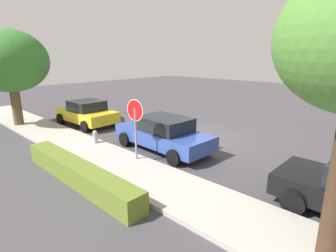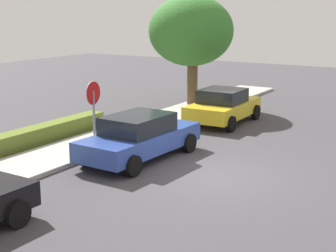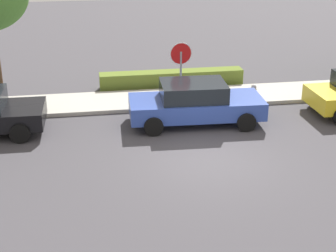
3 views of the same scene
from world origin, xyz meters
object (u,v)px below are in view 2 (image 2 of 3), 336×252
Objects in this scene: street_tree_mid_block at (191,31)px; fire_hydrant at (142,126)px; stop_sign at (94,104)px; parked_car_yellow at (223,106)px; parked_car_blue at (139,137)px.

street_tree_mid_block reaches higher than fire_hydrant.
parked_car_yellow is (6.44, -1.65, -0.96)m from stop_sign.
parked_car_yellow is 4.83m from street_tree_mid_block.
fire_hydrant is (-3.60, 1.68, -0.38)m from parked_car_yellow.
fire_hydrant is (2.85, 0.03, -1.33)m from stop_sign.
street_tree_mid_block is at bearing 50.23° from parked_car_yellow.
stop_sign is 3.42× the size of fire_hydrant.
parked_car_blue is 6.46× the size of fire_hydrant.
stop_sign is 0.53× the size of parked_car_blue.
street_tree_mid_block is 7.01m from fire_hydrant.
fire_hydrant is at bearing 155.03° from parked_car_yellow.
street_tree_mid_block is 7.52× the size of fire_hydrant.
parked_car_blue is at bearing -179.62° from parked_car_yellow.
fire_hydrant is (2.65, 1.72, -0.39)m from parked_car_blue.
fire_hydrant is (-6.05, -1.27, -3.31)m from street_tree_mid_block.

